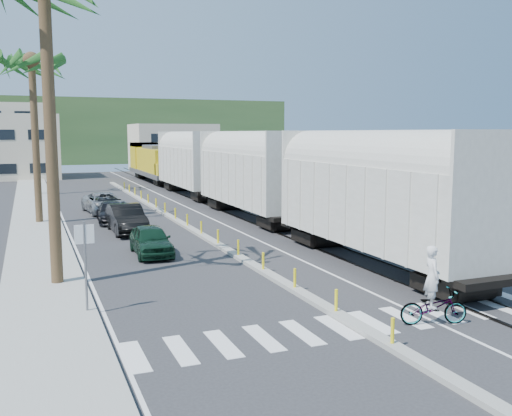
{
  "coord_description": "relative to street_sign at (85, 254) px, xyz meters",
  "views": [
    {
      "loc": [
        -8.84,
        -16.23,
        5.75
      ],
      "look_at": [
        1.68,
        9.99,
        2.0
      ],
      "focal_mm": 40.0,
      "sensor_mm": 36.0,
      "label": 1
    }
  ],
  "objects": [
    {
      "name": "cyclist",
      "position": [
        9.58,
        -4.82,
        -1.21
      ],
      "size": [
        1.86,
        2.45,
        2.43
      ],
      "rotation": [
        0.0,
        0.0,
        1.27
      ],
      "color": "#9EA0A5",
      "rests_on": "ground"
    },
    {
      "name": "ground",
      "position": [
        7.3,
        -2.0,
        -1.97
      ],
      "size": [
        140.0,
        140.0,
        0.0
      ],
      "primitive_type": "plane",
      "color": "#28282B",
      "rests_on": "ground"
    },
    {
      "name": "lane_markings",
      "position": [
        5.15,
        23.0,
        -1.97
      ],
      "size": [
        9.42,
        90.0,
        0.01
      ],
      "color": "silver",
      "rests_on": "ground"
    },
    {
      "name": "palm_trees",
      "position": [
        -0.8,
        20.7,
        8.84
      ],
      "size": [
        3.5,
        37.2,
        13.75
      ],
      "color": "brown",
      "rests_on": "ground"
    },
    {
      "name": "car_third",
      "position": [
        3.36,
        18.94,
        -1.32
      ],
      "size": [
        2.42,
        4.72,
        1.3
      ],
      "primitive_type": "imported",
      "rotation": [
        0.0,
        0.0,
        -0.07
      ],
      "color": "black",
      "rests_on": "ground"
    },
    {
      "name": "street_sign",
      "position": [
        0.0,
        0.0,
        0.0
      ],
      "size": [
        0.6,
        0.08,
        3.0
      ],
      "color": "slate",
      "rests_on": "ground"
    },
    {
      "name": "car_rear",
      "position": [
        3.45,
        23.49,
        -1.24
      ],
      "size": [
        3.39,
        5.73,
        1.47
      ],
      "primitive_type": "imported",
      "rotation": [
        0.0,
        0.0,
        0.09
      ],
      "color": "#989B9D",
      "rests_on": "ground"
    },
    {
      "name": "median",
      "position": [
        7.3,
        17.96,
        -1.88
      ],
      "size": [
        0.45,
        60.0,
        0.85
      ],
      "color": "gray",
      "rests_on": "ground"
    },
    {
      "name": "car_lead",
      "position": [
        3.71,
        8.16,
        -1.26
      ],
      "size": [
        1.91,
        4.24,
        1.41
      ],
      "primitive_type": "imported",
      "rotation": [
        0.0,
        0.0,
        -0.03
      ],
      "color": "black",
      "rests_on": "ground"
    },
    {
      "name": "hillside",
      "position": [
        7.3,
        98.0,
        4.03
      ],
      "size": [
        80.0,
        20.0,
        12.0
      ],
      "primitive_type": "cube",
      "color": "#385628",
      "rests_on": "ground"
    },
    {
      "name": "sidewalk",
      "position": [
        -1.2,
        23.0,
        -1.9
      ],
      "size": [
        3.0,
        90.0,
        0.15
      ],
      "primitive_type": "cube",
      "color": "gray",
      "rests_on": "ground"
    },
    {
      "name": "buildings",
      "position": [
        0.89,
        69.66,
        2.39
      ],
      "size": [
        38.0,
        27.0,
        10.0
      ],
      "color": "beige",
      "rests_on": "ground"
    },
    {
      "name": "car_second",
      "position": [
        3.61,
        14.75,
        -1.15
      ],
      "size": [
        1.93,
        5.03,
        1.63
      ],
      "primitive_type": "imported",
      "rotation": [
        0.0,
        0.0,
        0.02
      ],
      "color": "black",
      "rests_on": "ground"
    },
    {
      "name": "freight_train",
      "position": [
        12.3,
        23.13,
        0.93
      ],
      "size": [
        3.0,
        60.94,
        5.85
      ],
      "color": "#B5B3A6",
      "rests_on": "ground"
    },
    {
      "name": "rails",
      "position": [
        12.3,
        26.0,
        -1.94
      ],
      "size": [
        1.56,
        100.0,
        0.06
      ],
      "color": "black",
      "rests_on": "ground"
    },
    {
      "name": "crosswalk",
      "position": [
        7.3,
        -4.0,
        -1.97
      ],
      "size": [
        14.0,
        2.2,
        0.01
      ],
      "primitive_type": "cube",
      "color": "silver",
      "rests_on": "ground"
    }
  ]
}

